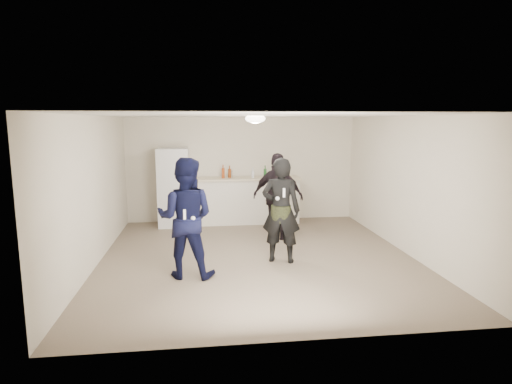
{
  "coord_description": "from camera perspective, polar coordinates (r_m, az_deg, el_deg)",
  "views": [
    {
      "loc": [
        -0.94,
        -7.31,
        2.4
      ],
      "look_at": [
        0.0,
        0.2,
        1.15
      ],
      "focal_mm": 30.0,
      "sensor_mm": 36.0,
      "label": 1
    }
  ],
  "objects": [
    {
      "name": "man",
      "position": [
        6.68,
        -9.38,
        -3.43
      ],
      "size": [
        1.03,
        0.88,
        1.87
      ],
      "primitive_type": "imported",
      "rotation": [
        0.0,
        0.0,
        2.93
      ],
      "color": "#0F123F",
      "rests_on": "floor"
    },
    {
      "name": "shaker",
      "position": [
        10.14,
        -3.37,
        2.42
      ],
      "size": [
        0.08,
        0.08,
        0.17
      ],
      "primitive_type": "cylinder",
      "color": "silver",
      "rests_on": "counter_top"
    },
    {
      "name": "nunchuk_man",
      "position": [
        6.42,
        -8.4,
        -3.49
      ],
      "size": [
        0.07,
        0.07,
        0.07
      ],
      "primitive_type": "sphere",
      "color": "white",
      "rests_on": "man"
    },
    {
      "name": "spectator",
      "position": [
        8.74,
        2.93,
        -0.61
      ],
      "size": [
        1.12,
        0.82,
        1.77
      ],
      "primitive_type": "imported",
      "rotation": [
        0.0,
        0.0,
        2.71
      ],
      "color": "black",
      "rests_on": "floor"
    },
    {
      "name": "fridge_handle",
      "position": [
        9.61,
        -9.46,
        2.68
      ],
      "size": [
        0.02,
        0.02,
        0.6
      ],
      "primitive_type": "cylinder",
      "color": "silver",
      "rests_on": "fridge"
    },
    {
      "name": "counter",
      "position": [
        10.19,
        -1.65,
        -1.22
      ],
      "size": [
        2.6,
        0.56,
        1.05
      ],
      "primitive_type": "cube",
      "color": "beige",
      "rests_on": "floor"
    },
    {
      "name": "remote_man",
      "position": [
        6.38,
        -9.5,
        -2.95
      ],
      "size": [
        0.04,
        0.04,
        0.15
      ],
      "primitive_type": "cube",
      "color": "white",
      "rests_on": "man"
    },
    {
      "name": "wall_right",
      "position": [
        8.26,
        19.47,
        0.84
      ],
      "size": [
        0.0,
        6.0,
        6.0
      ],
      "primitive_type": "plane",
      "rotation": [
        1.57,
        0.0,
        -1.57
      ],
      "color": "beige",
      "rests_on": "floor"
    },
    {
      "name": "fridge",
      "position": [
        10.04,
        -10.91,
        0.62
      ],
      "size": [
        0.7,
        0.7,
        1.8
      ],
      "primitive_type": "cube",
      "color": "white",
      "rests_on": "floor"
    },
    {
      "name": "wall_back",
      "position": [
        10.41,
        -1.91,
        3.03
      ],
      "size": [
        6.0,
        0.0,
        6.0
      ],
      "primitive_type": "plane",
      "rotation": [
        1.57,
        0.0,
        0.0
      ],
      "color": "beige",
      "rests_on": "floor"
    },
    {
      "name": "floor",
      "position": [
        7.75,
        0.19,
        -8.66
      ],
      "size": [
        6.0,
        6.0,
        0.0
      ],
      "primitive_type": "plane",
      "color": "#6B5B4C",
      "rests_on": "ground"
    },
    {
      "name": "ceiling",
      "position": [
        7.37,
        0.2,
        10.16
      ],
      "size": [
        6.0,
        6.0,
        0.0
      ],
      "primitive_type": "plane",
      "rotation": [
        3.14,
        0.0,
        0.0
      ],
      "color": "silver",
      "rests_on": "wall_back"
    },
    {
      "name": "remote_woman",
      "position": [
        7.0,
        3.74,
        -0.09
      ],
      "size": [
        0.04,
        0.04,
        0.15
      ],
      "primitive_type": "cube",
      "color": "silver",
      "rests_on": "woman"
    },
    {
      "name": "camo_shorts",
      "position": [
        7.31,
        3.34,
        -2.86
      ],
      "size": [
        0.34,
        0.34,
        0.28
      ],
      "primitive_type": "cylinder",
      "color": "#303A1A",
      "rests_on": "woman"
    },
    {
      "name": "wall_left",
      "position": [
        7.61,
        -20.8,
        0.08
      ],
      "size": [
        0.0,
        6.0,
        6.0
      ],
      "primitive_type": "plane",
      "rotation": [
        1.57,
        0.0,
        1.57
      ],
      "color": "beige",
      "rests_on": "floor"
    },
    {
      "name": "bottle_cluster",
      "position": [
        10.09,
        -1.13,
        2.55
      ],
      "size": [
        1.36,
        0.16,
        0.27
      ],
      "color": "#164F19",
      "rests_on": "counter_top"
    },
    {
      "name": "nunchuk_woman",
      "position": [
        7.03,
        2.88,
        -0.87
      ],
      "size": [
        0.07,
        0.07,
        0.07
      ],
      "primitive_type": "sphere",
      "color": "white",
      "rests_on": "woman"
    },
    {
      "name": "ceiling_dome",
      "position": [
        7.66,
        -0.09,
        9.76
      ],
      "size": [
        0.36,
        0.36,
        0.16
      ],
      "primitive_type": "ellipsoid",
      "color": "white",
      "rests_on": "ceiling"
    },
    {
      "name": "wall_front",
      "position": [
        4.55,
        5.02,
        -5.26
      ],
      "size": [
        6.0,
        0.0,
        6.0
      ],
      "primitive_type": "plane",
      "rotation": [
        -1.57,
        0.0,
        0.0
      ],
      "color": "beige",
      "rests_on": "floor"
    },
    {
      "name": "counter_top",
      "position": [
        10.11,
        -1.67,
        1.81
      ],
      "size": [
        2.68,
        0.64,
        0.04
      ],
      "primitive_type": "cube",
      "color": "beige",
      "rests_on": "counter"
    },
    {
      "name": "woman",
      "position": [
        7.3,
        3.34,
        -2.45
      ],
      "size": [
        0.76,
        0.62,
        1.81
      ],
      "primitive_type": "imported",
      "rotation": [
        0.0,
        0.0,
        2.82
      ],
      "color": "black",
      "rests_on": "floor"
    }
  ]
}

